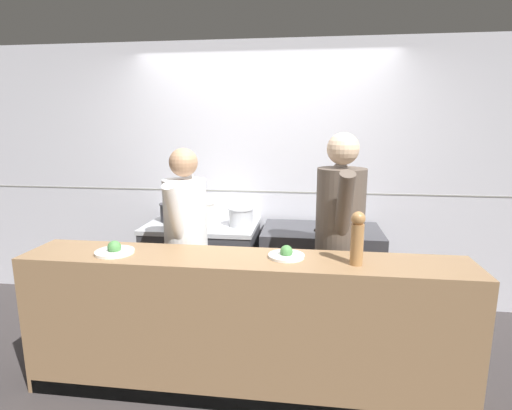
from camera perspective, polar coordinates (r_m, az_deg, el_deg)
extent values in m
plane|color=#383333|center=(3.24, -1.64, -22.56)|extent=(14.00, 14.00, 0.00)
cube|color=silver|center=(4.01, 1.22, 4.12)|extent=(8.00, 0.06, 2.60)
cube|color=gray|center=(4.00, 1.16, 1.93)|extent=(8.00, 0.00, 0.01)
cube|color=#38383D|center=(3.94, -7.48, -9.21)|extent=(1.01, 0.70, 0.86)
cube|color=#B7BABF|center=(3.80, -7.65, -2.88)|extent=(1.03, 0.71, 0.04)
cube|color=#B7BABF|center=(3.62, -8.89, -10.09)|extent=(0.91, 0.03, 0.10)
cube|color=#38383D|center=(3.81, 9.15, -9.79)|extent=(1.07, 0.65, 0.88)
cube|color=black|center=(3.70, 9.07, -17.15)|extent=(1.04, 0.04, 0.10)
cube|color=#93704C|center=(2.80, -1.87, -16.88)|extent=(2.93, 0.45, 0.97)
cube|color=black|center=(2.87, -2.55, -26.46)|extent=(2.87, 0.04, 0.10)
cylinder|color=#2D2D33|center=(3.91, -11.86, -1.02)|extent=(0.23, 0.23, 0.17)
cylinder|color=#2D2D33|center=(3.90, -11.91, 0.14)|extent=(0.24, 0.24, 0.01)
cylinder|color=beige|center=(3.72, -8.01, -1.18)|extent=(0.27, 0.27, 0.22)
cylinder|color=beige|center=(3.70, -8.05, 0.36)|extent=(0.29, 0.29, 0.01)
cylinder|color=#B7BABF|center=(3.66, -2.17, -1.71)|extent=(0.22, 0.22, 0.16)
cylinder|color=#B7BABF|center=(3.64, -2.18, -0.54)|extent=(0.23, 0.23, 0.01)
cone|color=#B7BABF|center=(3.62, 10.38, -2.84)|extent=(0.22, 0.22, 0.10)
cube|color=#B7BABF|center=(3.56, 12.37, -3.94)|extent=(0.29, 0.09, 0.01)
cube|color=black|center=(3.58, 9.16, -3.62)|extent=(0.11, 0.04, 0.02)
cylinder|color=white|center=(2.85, -19.54, -6.33)|extent=(0.26, 0.26, 0.02)
sphere|color=#4C8C47|center=(2.84, -19.58, -5.71)|extent=(0.09, 0.09, 0.09)
cylinder|color=white|center=(2.61, 4.35, -7.26)|extent=(0.24, 0.24, 0.02)
sphere|color=#4C8C47|center=(2.60, 4.36, -6.63)|extent=(0.08, 0.08, 0.08)
cylinder|color=#AD7A47|center=(2.52, 14.22, -5.50)|extent=(0.08, 0.08, 0.26)
sphere|color=#AD7A47|center=(2.47, 14.41, -1.88)|extent=(0.09, 0.09, 0.09)
cube|color=black|center=(3.37, -9.62, -13.82)|extent=(0.29, 0.19, 0.77)
cylinder|color=white|center=(3.14, -10.05, -2.15)|extent=(0.35, 0.35, 0.63)
sphere|color=tan|center=(3.06, -10.34, 6.01)|extent=(0.22, 0.22, 0.22)
cylinder|color=white|center=(3.30, -8.95, -0.10)|extent=(0.11, 0.32, 0.53)
cylinder|color=white|center=(2.94, -11.38, -1.63)|extent=(0.11, 0.32, 0.53)
cube|color=black|center=(3.26, 11.39, -14.30)|extent=(0.31, 0.20, 0.82)
cylinder|color=brown|center=(3.01, 11.95, -1.29)|extent=(0.37, 0.37, 0.68)
sphere|color=beige|center=(2.94, 12.34, 7.85)|extent=(0.23, 0.23, 0.23)
cylinder|color=brown|center=(3.20, 11.63, 0.94)|extent=(0.12, 0.34, 0.57)
cylinder|color=brown|center=(2.79, 12.45, -0.65)|extent=(0.12, 0.34, 0.57)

